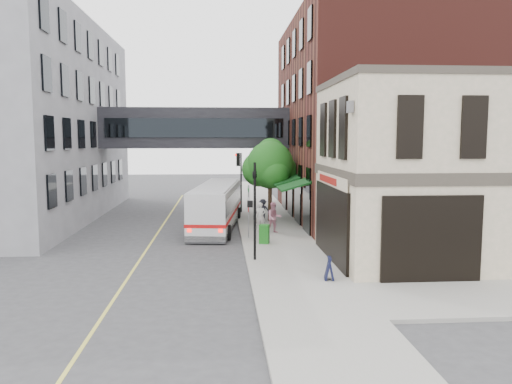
{
  "coord_description": "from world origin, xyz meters",
  "views": [
    {
      "loc": [
        -1.16,
        -20.54,
        5.73
      ],
      "look_at": [
        0.62,
        4.36,
        3.04
      ],
      "focal_mm": 35.0,
      "sensor_mm": 36.0,
      "label": 1
    }
  ],
  "objects": [
    {
      "name": "bus",
      "position": [
        -1.42,
        11.04,
        1.54
      ],
      "size": [
        3.46,
        10.44,
        2.76
      ],
      "color": "silver",
      "rests_on": "ground"
    },
    {
      "name": "pedestrian_a",
      "position": [
        1.28,
        9.47,
        1.0
      ],
      "size": [
        0.65,
        0.46,
        1.69
      ],
      "primitive_type": "imported",
      "rotation": [
        0.0,
        0.0,
        -0.09
      ],
      "color": "silver",
      "rests_on": "sidewalk_main"
    },
    {
      "name": "traffic_signal_far",
      "position": [
        0.26,
        17.0,
        3.34
      ],
      "size": [
        0.53,
        0.28,
        4.5
      ],
      "color": "black",
      "rests_on": "sidewalk_main"
    },
    {
      "name": "lane_marking",
      "position": [
        -5.0,
        10.0,
        0.01
      ],
      "size": [
        0.12,
        40.0,
        0.01
      ],
      "primitive_type": "cube",
      "color": "#D8CC4C",
      "rests_on": "ground"
    },
    {
      "name": "ground",
      "position": [
        0.0,
        0.0,
        0.0
      ],
      "size": [
        120.0,
        120.0,
        0.0
      ],
      "primitive_type": "plane",
      "color": "#38383A",
      "rests_on": "ground"
    },
    {
      "name": "sandwich_board",
      "position": [
        3.12,
        -1.5,
        0.61
      ],
      "size": [
        0.4,
        0.56,
        0.91
      ],
      "primitive_type": "cube",
      "rotation": [
        0.0,
        0.0,
        -0.15
      ],
      "color": "black",
      "rests_on": "sidewalk_main"
    },
    {
      "name": "pedestrian_b",
      "position": [
        1.99,
        8.48,
        1.07
      ],
      "size": [
        0.98,
        0.82,
        1.84
      ],
      "primitive_type": "imported",
      "rotation": [
        0.0,
        0.0,
        0.14
      ],
      "color": "#C78095",
      "rests_on": "sidewalk_main"
    },
    {
      "name": "street_sign_pole",
      "position": [
        0.39,
        7.0,
        1.93
      ],
      "size": [
        0.08,
        0.75,
        3.0
      ],
      "color": "gray",
      "rests_on": "sidewalk_main"
    },
    {
      "name": "brick_building",
      "position": [
        9.98,
        15.0,
        6.99
      ],
      "size": [
        13.76,
        18.0,
        14.0
      ],
      "color": "#4D1D18",
      "rests_on": "ground"
    },
    {
      "name": "newspaper_box",
      "position": [
        1.15,
        5.55,
        0.66
      ],
      "size": [
        0.61,
        0.57,
        1.02
      ],
      "primitive_type": "cube",
      "rotation": [
        0.0,
        0.0,
        -0.27
      ],
      "color": "#166016",
      "rests_on": "sidewalk_main"
    },
    {
      "name": "pedestrian_c",
      "position": [
        1.69,
        12.71,
        0.91
      ],
      "size": [
        1.07,
        0.75,
        1.51
      ],
      "primitive_type": "imported",
      "rotation": [
        0.0,
        0.0,
        -0.21
      ],
      "color": "black",
      "rests_on": "sidewalk_main"
    },
    {
      "name": "corner_building",
      "position": [
        8.97,
        2.0,
        4.21
      ],
      "size": [
        10.19,
        8.12,
        8.45
      ],
      "color": "tan",
      "rests_on": "ground"
    },
    {
      "name": "traffic_signal_near",
      "position": [
        0.37,
        2.0,
        2.98
      ],
      "size": [
        0.44,
        0.22,
        4.6
      ],
      "color": "black",
      "rests_on": "sidewalk_main"
    },
    {
      "name": "skyway_bridge",
      "position": [
        -3.0,
        18.0,
        6.5
      ],
      "size": [
        14.0,
        3.18,
        3.0
      ],
      "color": "black",
      "rests_on": "ground"
    },
    {
      "name": "sidewalk_main",
      "position": [
        2.0,
        14.0,
        0.07
      ],
      "size": [
        4.0,
        60.0,
        0.15
      ],
      "primitive_type": "cube",
      "color": "gray",
      "rests_on": "ground"
    },
    {
      "name": "street_tree",
      "position": [
        2.19,
        13.22,
        3.91
      ],
      "size": [
        3.8,
        3.2,
        5.6
      ],
      "color": "#382619",
      "rests_on": "sidewalk_main"
    }
  ]
}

